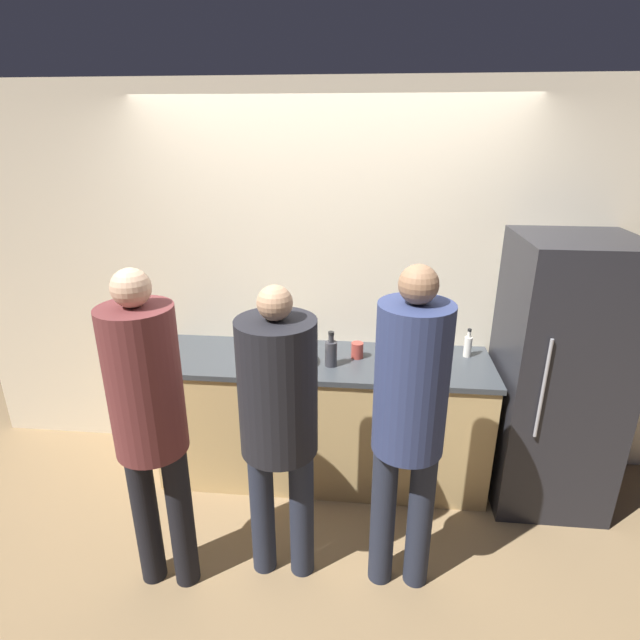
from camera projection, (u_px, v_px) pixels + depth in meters
name	position (u px, v px, depth m)	size (l,w,h in m)	color
ground_plane	(318.00, 506.00, 3.26)	(14.00, 14.00, 0.00)	#8C704C
wall_back	(328.00, 284.00, 3.42)	(5.20, 0.06, 2.60)	beige
counter	(323.00, 416.00, 3.44)	(2.19, 0.67, 0.89)	tan
refrigerator	(556.00, 375.00, 3.10)	(0.68, 0.72, 1.73)	#232328
person_left	(149.00, 412.00, 2.37)	(0.34, 0.34, 1.75)	black
person_center	(278.00, 411.00, 2.44)	(0.39, 0.39, 1.65)	#232838
person_right	(409.00, 411.00, 2.36)	(0.35, 0.35, 1.77)	#232838
fruit_bowl	(283.00, 357.00, 3.17)	(0.38, 0.38, 0.13)	beige
utensil_crock	(264.00, 336.00, 3.41)	(0.12, 0.12, 0.27)	#ADA393
bottle_dark	(331.00, 352.00, 3.14)	(0.08, 0.08, 0.23)	#333338
bottle_clear	(468.00, 346.00, 3.27)	(0.05, 0.05, 0.20)	silver
cup_red	(357.00, 350.00, 3.26)	(0.08, 0.08, 0.10)	#A33D33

